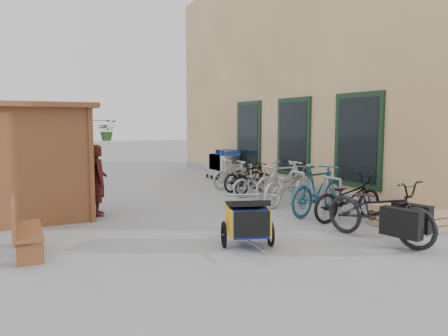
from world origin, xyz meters
name	(u,v)px	position (x,y,z in m)	size (l,w,h in m)	color
ground	(237,229)	(0.00, 0.00, 0.00)	(80.00, 80.00, 0.00)	gray
building	(341,78)	(6.49, 4.50, 3.49)	(6.07, 13.00, 7.00)	#E1BA81
kiosk	(35,145)	(-3.28, 2.47, 1.55)	(2.49, 1.65, 2.40)	brown
bike_rack	(270,180)	(2.30, 2.40, 0.52)	(0.05, 5.35, 0.86)	#A5A8AD
pallet_stack	(409,217)	(3.00, -1.40, 0.21)	(1.00, 1.20, 0.40)	tan
bench	(22,227)	(-3.67, 0.03, 0.44)	(0.44, 1.37, 0.86)	brown
shopping_carts	(222,162)	(3.00, 6.55, 0.63)	(0.60, 1.66, 1.08)	silver
child_trailer	(247,219)	(-0.39, -1.07, 0.46)	(0.92, 1.42, 0.82)	navy
cargo_bike	(381,210)	(1.76, -1.84, 0.53)	(1.09, 2.15, 1.08)	black
person_kiosk	(98,180)	(-2.06, 2.47, 0.77)	(0.56, 0.37, 1.54)	maroon
bike_0	(348,198)	(2.39, -0.39, 0.47)	(0.63, 1.80, 0.95)	black
bike_1	(318,190)	(2.18, 0.30, 0.55)	(0.52, 1.85, 1.11)	#1B556E
bike_2	(288,185)	(2.27, 1.53, 0.49)	(0.65, 1.88, 0.99)	beige
bike_3	(284,181)	(2.50, 2.05, 0.53)	(0.50, 1.76, 1.06)	beige
bike_4	(258,182)	(2.26, 2.93, 0.40)	(0.54, 1.54, 0.81)	#A1A0A5
bike_5	(253,178)	(2.34, 3.32, 0.45)	(0.43, 1.51, 0.91)	black
bike_6	(243,176)	(2.43, 4.01, 0.43)	(0.57, 1.63, 0.86)	black
bike_7	(233,174)	(2.33, 4.48, 0.44)	(0.41, 1.46, 0.88)	beige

